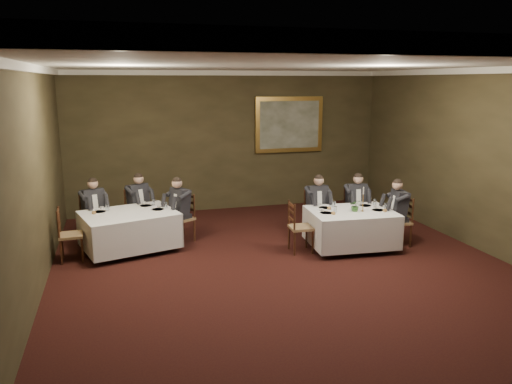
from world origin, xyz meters
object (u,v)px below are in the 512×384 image
chair_main_backright (355,221)px  diner_sec_endright (181,217)px  candlestick (363,202)px  chair_main_backleft (316,224)px  chair_sec_endleft (71,246)px  chair_sec_endright (182,228)px  chair_main_endright (399,231)px  chair_sec_backleft (94,229)px  diner_sec_backright (138,212)px  chair_main_endleft (300,237)px  table_second (129,228)px  centerpiece (355,205)px  diner_sec_backleft (94,218)px  diner_main_backleft (316,214)px  table_main (351,226)px  painting (289,125)px  diner_main_endright (399,220)px  diner_main_backright (355,211)px  chair_sec_backright (138,222)px

chair_main_backright → diner_sec_endright: 3.71m
candlestick → chair_main_backleft: bearing=120.8°
chair_sec_endleft → chair_sec_endright: bearing=102.6°
chair_main_backleft → chair_main_endright: 1.70m
chair_sec_backleft → chair_sec_endleft: same height
diner_sec_backright → diner_sec_endright: size_ratio=1.00×
chair_main_endleft → chair_sec_endright: same height
table_second → centerpiece: centerpiece is taller
diner_sec_backleft → chair_sec_endleft: bearing=45.8°
chair_main_endright → diner_sec_endright: size_ratio=0.74×
chair_main_backright → chair_main_endright: size_ratio=1.00×
chair_main_backright → centerpiece: centerpiece is taller
chair_main_backleft → chair_sec_endleft: same height
chair_sec_endleft → chair_main_endleft: bearing=78.1°
diner_main_backleft → chair_main_backright: size_ratio=1.35×
table_second → candlestick: 4.58m
table_main → diner_sec_backright: bearing=153.1°
diner_sec_endright → chair_sec_endleft: bearing=75.6°
chair_main_backleft → chair_sec_endleft: size_ratio=1.00×
chair_main_endright → diner_sec_backright: (-5.03, 2.11, 0.23)m
chair_main_endright → painting: painting is taller
diner_main_endright → diner_sec_endright: size_ratio=1.00×
diner_main_backleft → chair_sec_endleft: 4.90m
chair_main_endleft → chair_sec_endright: size_ratio=1.00×
diner_main_endright → chair_sec_endleft: 6.36m
diner_main_backright → chair_sec_backright: size_ratio=1.35×
diner_main_backleft → candlestick: bearing=119.2°
chair_main_endright → chair_sec_endright: (-4.19, 1.42, 0.00)m
diner_main_endright → candlestick: diner_main_endright is taller
candlestick → painting: bearing=92.9°
chair_main_endleft → diner_main_endright: bearing=88.9°
chair_main_endright → chair_main_endleft: bearing=94.6°
chair_sec_backright → painting: (4.00, 1.67, 1.86)m
diner_main_endright → chair_main_backright: bearing=39.5°
table_main → chair_main_backleft: chair_main_backleft is taller
diner_sec_backleft → candlestick: size_ratio=2.70×
chair_main_backleft → chair_sec_backright: bearing=-19.7°
diner_main_backright → centerpiece: diner_main_backright is taller
diner_main_backleft → diner_sec_endright: bearing=-11.7°
diner_sec_backright → diner_main_backright: bearing=135.4°
diner_main_endright → chair_sec_endright: diner_main_endright is taller
table_main → painting: painting is taller
centerpiece → painting: bearing=90.8°
diner_main_backright → painting: 3.37m
diner_sec_endright → diner_sec_backright: bearing=20.9°
chair_main_backright → painting: painting is taller
chair_sec_backright → diner_main_backleft: bearing=132.7°
chair_main_backright → painting: (-0.50, 2.90, 1.86)m
table_main → chair_sec_endright: 3.43m
table_main → chair_main_endright: size_ratio=1.73×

